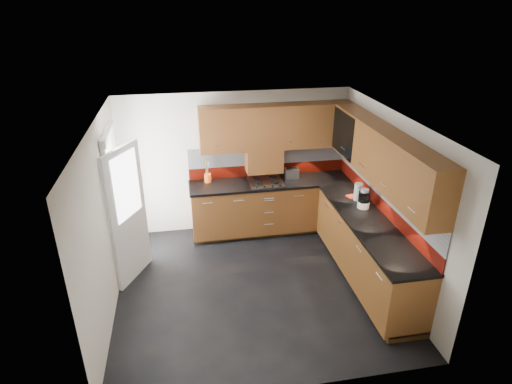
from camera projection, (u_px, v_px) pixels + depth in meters
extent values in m
cube|color=black|center=(255.00, 286.00, 6.12)|extent=(4.00, 3.80, 0.02)
cube|color=white|center=(254.00, 118.00, 5.08)|extent=(4.00, 3.80, 0.10)
cube|color=silver|center=(236.00, 162.00, 7.25)|extent=(4.00, 0.08, 2.64)
cube|color=silver|center=(289.00, 301.00, 3.96)|extent=(4.00, 0.08, 2.64)
cube|color=silver|center=(101.00, 224.00, 5.29)|extent=(0.08, 3.80, 2.64)
cube|color=silver|center=(392.00, 199.00, 5.92)|extent=(0.08, 3.80, 2.64)
cube|color=brown|center=(271.00, 206.00, 7.34)|extent=(2.70, 0.60, 0.95)
cube|color=brown|center=(366.00, 250.00, 6.08)|extent=(0.60, 2.60, 0.95)
cube|color=#3E2911|center=(270.00, 227.00, 7.54)|extent=(2.70, 0.54, 0.10)
cube|color=#3E2911|center=(365.00, 274.00, 6.26)|extent=(0.54, 2.60, 0.10)
cube|color=black|center=(271.00, 183.00, 7.14)|extent=(2.72, 0.62, 0.04)
cube|color=black|center=(370.00, 223.00, 5.87)|extent=(0.62, 2.60, 0.04)
cube|color=maroon|center=(268.00, 169.00, 7.36)|extent=(2.70, 0.02, 0.20)
cube|color=silver|center=(268.00, 155.00, 7.24)|extent=(2.70, 0.02, 0.34)
cube|color=maroon|center=(381.00, 204.00, 6.16)|extent=(0.02, 3.20, 0.20)
cube|color=silver|center=(383.00, 187.00, 6.04)|extent=(0.02, 3.20, 0.34)
cube|color=brown|center=(276.00, 127.00, 6.90)|extent=(2.50, 0.33, 0.72)
cube|color=brown|center=(383.00, 156.00, 5.65)|extent=(0.33, 2.87, 0.72)
cube|color=silver|center=(269.00, 143.00, 6.81)|extent=(1.80, 0.01, 0.16)
cube|color=silver|center=(370.00, 173.00, 5.68)|extent=(0.01, 2.00, 0.16)
cube|color=brown|center=(264.00, 160.00, 7.10)|extent=(0.60, 0.33, 0.40)
cube|color=black|center=(343.00, 134.00, 6.54)|extent=(0.01, 0.80, 0.66)
cube|color=#FFD18C|center=(362.00, 133.00, 6.59)|extent=(0.01, 0.76, 0.64)
cube|color=black|center=(353.00, 132.00, 6.56)|extent=(0.29, 0.76, 0.01)
cylinder|color=black|center=(361.00, 130.00, 6.30)|extent=(0.07, 0.07, 0.16)
cylinder|color=black|center=(357.00, 127.00, 6.43)|extent=(0.07, 0.07, 0.16)
cylinder|color=white|center=(353.00, 125.00, 6.56)|extent=(0.07, 0.07, 0.16)
cylinder|color=black|center=(349.00, 122.00, 6.70)|extent=(0.07, 0.07, 0.16)
cube|color=white|center=(117.00, 204.00, 6.19)|extent=(0.06, 0.95, 2.04)
cube|color=white|center=(128.00, 216.00, 5.91)|extent=(0.42, 0.73, 1.98)
cube|color=white|center=(126.00, 186.00, 5.73)|extent=(0.28, 0.50, 0.90)
cube|color=silver|center=(266.00, 182.00, 7.10)|extent=(0.56, 0.48, 0.02)
torus|color=black|center=(258.00, 184.00, 6.97)|extent=(0.12, 0.12, 0.02)
torus|color=black|center=(276.00, 182.00, 7.01)|extent=(0.12, 0.12, 0.02)
torus|color=black|center=(256.00, 178.00, 7.17)|extent=(0.12, 0.12, 0.02)
torus|color=black|center=(273.00, 177.00, 7.22)|extent=(0.12, 0.12, 0.02)
cube|color=black|center=(269.00, 187.00, 6.89)|extent=(0.42, 0.04, 0.02)
cylinder|color=orange|center=(208.00, 178.00, 7.09)|extent=(0.11, 0.11, 0.14)
cylinder|color=olive|center=(207.00, 168.00, 7.03)|extent=(0.05, 0.02, 0.28)
cylinder|color=olive|center=(207.00, 168.00, 7.04)|extent=(0.05, 0.02, 0.26)
cylinder|color=olive|center=(206.00, 167.00, 7.03)|extent=(0.05, 0.04, 0.30)
cylinder|color=olive|center=(208.00, 169.00, 7.04)|extent=(0.04, 0.04, 0.25)
cylinder|color=olive|center=(206.00, 168.00, 7.02)|extent=(0.03, 0.05, 0.27)
cube|color=silver|center=(292.00, 173.00, 7.25)|extent=(0.25, 0.16, 0.16)
cube|color=black|center=(292.00, 169.00, 7.21)|extent=(0.18, 0.03, 0.01)
cube|color=black|center=(291.00, 168.00, 7.24)|extent=(0.18, 0.03, 0.01)
cylinder|color=white|center=(363.00, 204.00, 6.25)|extent=(0.18, 0.18, 0.10)
cylinder|color=black|center=(364.00, 197.00, 6.20)|extent=(0.17, 0.17, 0.16)
cylinder|color=white|center=(365.00, 191.00, 6.15)|extent=(0.12, 0.12, 0.04)
cylinder|color=white|center=(358.00, 192.00, 6.44)|extent=(0.13, 0.13, 0.27)
cube|color=#FB3B1B|center=(352.00, 196.00, 6.59)|extent=(0.18, 0.16, 0.02)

